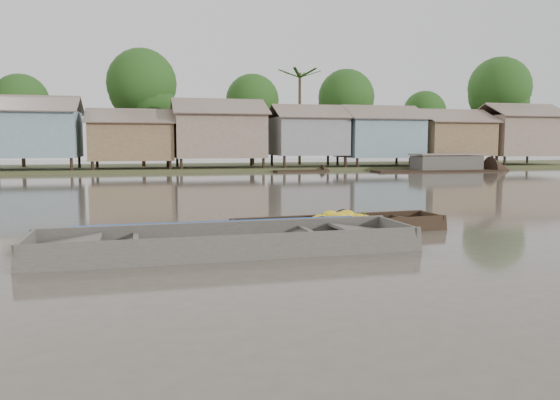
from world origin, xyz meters
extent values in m
plane|color=#50463D|center=(0.00, 0.00, 0.00)|extent=(120.00, 120.00, 0.00)
cube|color=#384723|center=(0.00, 33.00, 0.00)|extent=(120.00, 12.00, 0.50)
cube|color=gray|center=(-10.50, 29.50, 2.70)|extent=(6.20, 5.20, 3.20)
cube|color=brown|center=(-10.50, 28.10, 4.75)|extent=(6.60, 3.02, 1.28)
cube|color=brown|center=(-10.50, 30.90, 4.75)|extent=(6.60, 3.02, 1.28)
cube|color=brown|center=(-3.80, 29.50, 2.20)|extent=(5.80, 4.60, 2.70)
cube|color=brown|center=(-3.80, 28.26, 4.00)|extent=(6.20, 2.67, 1.14)
cube|color=brown|center=(-3.80, 30.74, 4.00)|extent=(6.20, 2.67, 1.14)
cube|color=#7C6755|center=(2.50, 29.50, 2.65)|extent=(6.50, 5.30, 3.30)
cube|color=brown|center=(2.50, 28.07, 4.75)|extent=(6.90, 3.08, 1.31)
cube|color=brown|center=(2.50, 30.93, 4.75)|extent=(6.90, 3.08, 1.31)
cube|color=gray|center=(9.50, 29.50, 2.60)|extent=(5.40, 4.70, 2.90)
cube|color=brown|center=(9.50, 28.23, 4.50)|extent=(5.80, 2.73, 1.17)
cube|color=brown|center=(9.50, 30.77, 4.50)|extent=(5.80, 2.73, 1.17)
cube|color=gray|center=(15.50, 29.50, 2.50)|extent=(6.00, 5.00, 3.10)
cube|color=brown|center=(15.50, 28.15, 4.50)|extent=(6.40, 2.90, 1.24)
cube|color=brown|center=(15.50, 30.85, 4.50)|extent=(6.40, 2.90, 1.24)
cube|color=brown|center=(22.00, 29.50, 2.45)|extent=(5.70, 4.90, 2.80)
cube|color=brown|center=(22.00, 28.18, 4.30)|extent=(6.10, 2.85, 1.21)
cube|color=brown|center=(22.00, 30.82, 4.30)|extent=(6.10, 2.85, 1.21)
cube|color=#7C6755|center=(28.50, 29.50, 2.70)|extent=(6.30, 5.10, 3.40)
cube|color=brown|center=(28.50, 28.12, 4.85)|extent=(6.70, 2.96, 1.26)
cube|color=brown|center=(28.50, 30.88, 4.85)|extent=(6.70, 2.96, 1.26)
cylinder|color=#473323|center=(-12.00, 34.00, 2.45)|extent=(0.28, 0.28, 4.90)
sphere|color=#183E13|center=(-12.00, 34.00, 5.25)|extent=(4.20, 4.20, 4.20)
cylinder|color=#473323|center=(-3.00, 33.00, 3.15)|extent=(0.28, 0.28, 6.30)
sphere|color=#183E13|center=(-3.00, 33.00, 6.75)|extent=(5.40, 5.40, 5.40)
cylinder|color=#473323|center=(6.00, 34.00, 2.62)|extent=(0.28, 0.28, 5.25)
sphere|color=#183E13|center=(6.00, 34.00, 5.62)|extent=(4.50, 4.50, 4.50)
cylinder|color=#473323|center=(14.00, 33.00, 2.80)|extent=(0.28, 0.28, 5.60)
sphere|color=#183E13|center=(14.00, 33.00, 6.00)|extent=(4.80, 4.80, 4.80)
cylinder|color=#473323|center=(22.00, 34.00, 2.27)|extent=(0.28, 0.28, 4.55)
sphere|color=#183E13|center=(22.00, 34.00, 4.88)|extent=(3.90, 3.90, 3.90)
cylinder|color=#473323|center=(29.00, 33.00, 3.32)|extent=(0.28, 0.28, 6.65)
sphere|color=#183E13|center=(29.00, 33.00, 7.12)|extent=(5.70, 5.70, 5.70)
cylinder|color=#473323|center=(10.00, 33.50, 4.00)|extent=(0.24, 0.24, 8.00)
cube|color=black|center=(1.55, 0.50, -0.08)|extent=(5.11, 1.35, 0.08)
cube|color=black|center=(1.51, 1.05, 0.12)|extent=(5.16, 0.53, 0.48)
cube|color=black|center=(1.59, -0.05, 0.12)|extent=(5.16, 0.53, 0.48)
cube|color=black|center=(4.07, 0.69, 0.12)|extent=(0.15, 1.12, 0.45)
cube|color=black|center=(3.63, 0.66, 0.18)|extent=(0.95, 1.03, 0.18)
cube|color=black|center=(-0.97, 0.31, 0.12)|extent=(0.15, 1.12, 0.45)
cube|color=black|center=(-0.53, 0.34, 0.18)|extent=(0.95, 1.03, 0.18)
cube|color=black|center=(0.34, 0.41, 0.21)|extent=(0.18, 1.08, 0.05)
cube|color=black|center=(2.75, 0.59, 0.21)|extent=(0.18, 1.08, 0.05)
ellipsoid|color=yellow|center=(1.36, 0.41, 0.31)|extent=(0.40, 0.30, 0.24)
ellipsoid|color=yellow|center=(2.26, 0.75, 0.23)|extent=(0.42, 0.31, 0.25)
ellipsoid|color=yellow|center=(1.57, 0.58, 0.37)|extent=(0.33, 0.24, 0.19)
ellipsoid|color=yellow|center=(0.71, 0.39, 0.13)|extent=(0.34, 0.25, 0.20)
ellipsoid|color=yellow|center=(1.70, 0.48, 0.39)|extent=(0.44, 0.32, 0.26)
ellipsoid|color=yellow|center=(1.62, 0.41, 0.31)|extent=(0.39, 0.28, 0.23)
ellipsoid|color=yellow|center=(1.72, 0.35, 0.27)|extent=(0.38, 0.28, 0.22)
ellipsoid|color=yellow|center=(2.11, 0.80, 0.18)|extent=(0.38, 0.28, 0.22)
ellipsoid|color=yellow|center=(2.24, 0.42, 0.24)|extent=(0.40, 0.29, 0.23)
ellipsoid|color=yellow|center=(0.97, 0.27, 0.21)|extent=(0.39, 0.28, 0.23)
ellipsoid|color=yellow|center=(0.96, 0.19, 0.15)|extent=(0.42, 0.31, 0.25)
ellipsoid|color=yellow|center=(2.44, 0.25, 0.15)|extent=(0.36, 0.26, 0.21)
ellipsoid|color=yellow|center=(1.79, 0.86, 0.20)|extent=(0.36, 0.26, 0.21)
ellipsoid|color=yellow|center=(0.88, 0.27, 0.20)|extent=(0.43, 0.32, 0.25)
ellipsoid|color=yellow|center=(1.39, 0.72, 0.24)|extent=(0.35, 0.26, 0.21)
ellipsoid|color=yellow|center=(1.66, 0.20, 0.17)|extent=(0.35, 0.26, 0.21)
ellipsoid|color=yellow|center=(0.77, 0.14, 0.11)|extent=(0.35, 0.25, 0.20)
ellipsoid|color=yellow|center=(1.08, 0.52, 0.30)|extent=(0.43, 0.32, 0.25)
ellipsoid|color=yellow|center=(1.24, 0.23, 0.27)|extent=(0.33, 0.24, 0.20)
ellipsoid|color=yellow|center=(1.47, 0.35, 0.36)|extent=(0.41, 0.30, 0.24)
ellipsoid|color=yellow|center=(1.27, 0.75, 0.28)|extent=(0.34, 0.25, 0.20)
ellipsoid|color=yellow|center=(1.88, 0.47, 0.32)|extent=(0.40, 0.29, 0.23)
ellipsoid|color=yellow|center=(0.92, 0.19, 0.17)|extent=(0.43, 0.31, 0.25)
ellipsoid|color=yellow|center=(0.96, 0.51, 0.28)|extent=(0.37, 0.27, 0.22)
ellipsoid|color=yellow|center=(1.76, 0.83, 0.21)|extent=(0.37, 0.27, 0.22)
ellipsoid|color=yellow|center=(1.31, 0.53, 0.39)|extent=(0.41, 0.30, 0.24)
ellipsoid|color=yellow|center=(1.38, 0.67, 0.28)|extent=(0.39, 0.28, 0.23)
ellipsoid|color=yellow|center=(0.78, 0.41, 0.21)|extent=(0.44, 0.32, 0.26)
ellipsoid|color=yellow|center=(1.98, 0.38, 0.33)|extent=(0.34, 0.25, 0.20)
ellipsoid|color=yellow|center=(1.49, 0.61, 0.30)|extent=(0.41, 0.30, 0.24)
ellipsoid|color=yellow|center=(1.33, 0.60, 0.29)|extent=(0.38, 0.28, 0.22)
ellipsoid|color=yellow|center=(0.70, 0.55, 0.19)|extent=(0.40, 0.29, 0.23)
cylinder|color=#3F6626|center=(1.09, 0.47, 0.38)|extent=(0.04, 0.04, 0.16)
cylinder|color=#3F6626|center=(1.73, 0.51, 0.38)|extent=(0.04, 0.04, 0.16)
cylinder|color=#3F6626|center=(2.19, 0.55, 0.38)|extent=(0.04, 0.04, 0.16)
torus|color=black|center=(1.87, 1.15, 0.14)|extent=(0.65, 0.21, 0.64)
torus|color=black|center=(0.87, -0.18, 0.14)|extent=(0.71, 0.22, 0.70)
cube|color=#3F3B35|center=(-1.41, -1.23, -0.08)|extent=(7.26, 1.70, 0.08)
cube|color=#3F3B35|center=(-1.43, -0.35, 0.17)|extent=(7.39, 0.31, 0.59)
cube|color=#3F3B35|center=(-1.39, -2.11, 0.17)|extent=(7.39, 0.31, 0.59)
cube|color=#3F3B35|center=(2.20, -1.16, 0.17)|extent=(0.10, 1.80, 0.56)
cube|color=#3F3B35|center=(1.58, -1.17, 0.25)|extent=(1.28, 1.58, 0.23)
cube|color=#3F3B35|center=(-5.02, -1.30, 0.17)|extent=(0.10, 1.80, 0.56)
cube|color=#3F3B35|center=(-4.40, -1.29, 0.25)|extent=(1.28, 1.58, 0.23)
cube|color=#3F3B35|center=(-3.14, -1.26, 0.29)|extent=(0.13, 1.73, 0.05)
cube|color=#3F3B35|center=(0.32, -1.20, 0.29)|extent=(0.13, 1.73, 0.05)
cube|color=#665E54|center=(-1.41, -1.23, -0.04)|extent=(5.53, 1.52, 0.02)
cube|color=#0E3894|center=(-1.43, -0.29, 0.40)|extent=(5.97, 0.20, 0.15)
torus|color=olive|center=(1.64, -1.47, -0.01)|extent=(0.41, 0.41, 0.06)
torus|color=olive|center=(1.64, -1.47, 0.03)|extent=(0.33, 0.33, 0.06)
cube|color=black|center=(17.88, 24.50, -0.05)|extent=(9.59, 2.47, 0.35)
cube|color=black|center=(8.07, 26.68, -0.05)|extent=(3.94, 1.35, 0.35)
cube|color=black|center=(19.00, 25.00, 0.55)|extent=(5.00, 2.00, 1.20)
camera|label=1|loc=(-2.95, -11.64, 2.11)|focal=35.00mm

